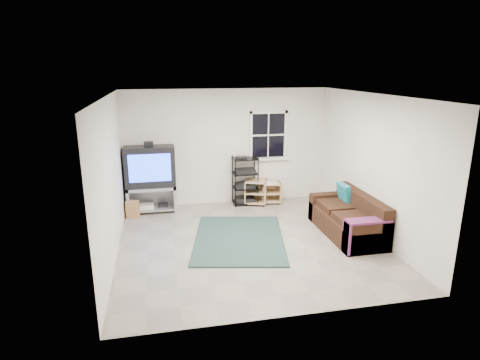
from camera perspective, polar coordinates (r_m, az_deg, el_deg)
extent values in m
plane|color=gray|center=(7.33, 1.36, -8.78)|extent=(4.60, 4.60, 0.00)
plane|color=white|center=(6.69, 1.51, 11.94)|extent=(4.60, 4.60, 0.00)
plane|color=white|center=(9.09, -1.83, 4.68)|extent=(4.60, 0.00, 4.60)
plane|color=white|center=(4.79, 7.66, -5.73)|extent=(4.60, 0.00, 4.60)
plane|color=white|center=(6.77, -17.89, 0.06)|extent=(0.00, 4.60, 4.60)
plane|color=white|center=(7.73, 18.29, 1.91)|extent=(0.00, 4.60, 4.60)
cube|color=black|center=(9.24, 4.02, 6.40)|extent=(0.80, 0.01, 1.02)
cube|color=silver|center=(9.15, 4.11, 9.60)|extent=(0.88, 0.06, 0.06)
cube|color=silver|center=(9.31, 4.01, 3.03)|extent=(0.98, 0.14, 0.05)
cube|color=silver|center=(9.12, 1.55, 6.31)|extent=(0.06, 0.06, 1.10)
cube|color=silver|center=(9.34, 6.49, 6.44)|extent=(0.06, 0.06, 1.10)
cube|color=silver|center=(9.23, 4.04, 6.39)|extent=(0.78, 0.04, 0.04)
cube|color=#94939B|center=(8.87, -12.51, -1.00)|extent=(1.05, 0.53, 0.06)
cube|color=#94939B|center=(8.97, -15.57, -2.74)|extent=(0.06, 0.53, 0.58)
cube|color=#94939B|center=(8.94, -9.25, -2.41)|extent=(0.06, 0.53, 0.58)
cube|color=#94939B|center=(9.01, -12.33, -3.88)|extent=(0.93, 0.48, 0.04)
cube|color=#94939B|center=(9.17, -12.40, -2.11)|extent=(1.05, 0.04, 0.58)
cube|color=silver|center=(8.95, -13.17, -3.63)|extent=(0.32, 0.25, 0.08)
cube|color=black|center=(8.99, -10.88, -3.49)|extent=(0.21, 0.19, 0.06)
cube|color=black|center=(8.75, -12.69, 1.90)|extent=(1.05, 0.44, 0.86)
cube|color=blue|center=(8.52, -12.71, 1.66)|extent=(0.86, 0.01, 0.59)
cube|color=black|center=(8.65, -12.88, 5.02)|extent=(0.19, 0.14, 0.11)
cylinder|color=black|center=(8.90, -0.66, -0.47)|extent=(0.02, 0.02, 1.12)
cylinder|color=black|center=(9.01, 2.58, -0.29)|extent=(0.02, 0.02, 1.12)
cylinder|color=black|center=(9.25, -1.09, 0.15)|extent=(0.02, 0.02, 1.12)
cylinder|color=black|center=(9.35, 2.03, 0.32)|extent=(0.02, 0.02, 1.12)
cube|color=black|center=(9.27, 0.71, -3.09)|extent=(0.56, 0.41, 0.02)
cube|color=black|center=(9.26, 0.71, -2.76)|extent=(0.44, 0.33, 0.09)
cube|color=black|center=(9.17, 0.71, -1.08)|extent=(0.56, 0.41, 0.02)
cube|color=black|center=(9.15, 0.72, -0.75)|extent=(0.44, 0.33, 0.09)
cube|color=black|center=(9.08, 0.72, 0.96)|extent=(0.56, 0.41, 0.02)
cube|color=black|center=(9.06, 0.72, 1.30)|extent=(0.44, 0.33, 0.09)
cube|color=black|center=(9.00, 0.73, 3.05)|extent=(0.56, 0.41, 0.02)
cube|color=tan|center=(9.15, 2.29, -0.10)|extent=(0.61, 0.61, 0.02)
cube|color=tan|center=(9.29, 2.26, -3.01)|extent=(0.61, 0.61, 0.02)
cube|color=tan|center=(9.24, 0.88, -1.51)|extent=(0.18, 0.45, 0.51)
cube|color=tan|center=(9.20, 3.68, -1.62)|extent=(0.18, 0.45, 0.51)
cube|color=tan|center=(9.43, 2.42, -1.16)|extent=(0.41, 0.17, 0.51)
cube|color=tan|center=(9.22, 2.28, -1.69)|extent=(0.56, 0.57, 0.02)
cylinder|color=black|center=(9.15, 0.95, -3.54)|extent=(0.05, 0.05, 0.05)
cylinder|color=black|center=(9.47, 3.52, -2.89)|extent=(0.05, 0.05, 0.05)
cube|color=tan|center=(9.28, 4.42, -0.42)|extent=(0.48, 0.48, 0.02)
cube|color=tan|center=(9.40, 4.37, -2.84)|extent=(0.48, 0.48, 0.02)
cube|color=tan|center=(9.31, 3.14, -1.67)|extent=(0.07, 0.43, 0.43)
cube|color=tan|center=(9.37, 5.65, -1.60)|extent=(0.07, 0.43, 0.43)
cube|color=tan|center=(9.53, 4.21, -1.27)|extent=(0.39, 0.07, 0.43)
cube|color=tan|center=(9.34, 4.39, -1.74)|extent=(0.44, 0.46, 0.02)
cylinder|color=black|center=(9.23, 3.47, -3.40)|extent=(0.05, 0.05, 0.05)
cylinder|color=black|center=(9.60, 5.23, -2.67)|extent=(0.05, 0.05, 0.05)
cylinder|color=silver|center=(9.18, 4.23, -0.45)|extent=(0.31, 0.31, 0.02)
cube|color=black|center=(7.84, 14.87, -6.15)|extent=(0.81, 1.81, 0.38)
cube|color=black|center=(7.85, 17.02, -3.31)|extent=(0.22, 1.81, 0.39)
cube|color=black|center=(8.48, 12.56, -3.66)|extent=(0.81, 0.22, 0.56)
cube|color=black|center=(7.16, 17.73, -7.73)|extent=(0.81, 0.22, 0.56)
cube|color=black|center=(7.42, 15.72, -5.41)|extent=(0.54, 0.65, 0.12)
cube|color=black|center=(8.03, 13.40, -3.63)|extent=(0.54, 0.65, 0.12)
cube|color=teal|center=(8.18, 14.60, -1.78)|extent=(0.18, 0.43, 0.38)
cube|color=navy|center=(7.04, 17.80, -5.52)|extent=(0.75, 0.27, 0.04)
cube|color=navy|center=(6.98, 14.92, -7.97)|extent=(0.04, 0.27, 0.52)
cube|color=black|center=(7.43, -0.12, -8.33)|extent=(2.01, 2.48, 0.03)
cube|color=#9D6F46|center=(8.69, -15.03, -4.04)|extent=(0.28, 0.21, 0.36)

